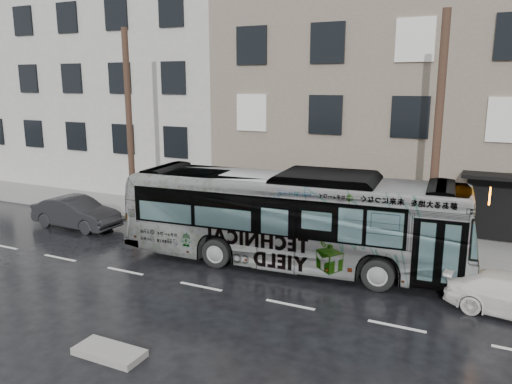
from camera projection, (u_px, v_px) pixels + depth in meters
ground at (236, 263)px, 18.82m from camera, size 120.00×120.00×0.00m
sidewalk at (286, 228)px, 23.11m from camera, size 90.00×3.60×0.15m
building_taupe at (429, 105)px, 26.69m from camera, size 20.00×12.00×11.00m
building_grey at (111, 64)px, 37.23m from camera, size 26.00×15.00×16.00m
utility_pole_front at (437, 139)px, 17.97m from camera, size 0.30×0.30×9.00m
utility_pole_rear at (129, 125)px, 23.90m from camera, size 0.30×0.30×9.00m
sign_post at (462, 231)px, 18.21m from camera, size 0.06×0.06×2.40m
bus at (292, 218)px, 18.31m from camera, size 12.91×3.94×3.54m
dark_sedan at (76, 213)px, 23.26m from camera, size 4.41×1.62×1.44m
slush_pile at (109, 352)px, 12.40m from camera, size 1.80×0.80×0.18m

